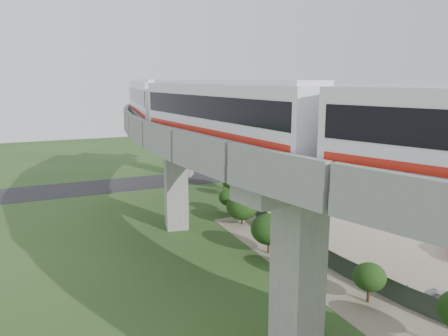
{
  "coord_description": "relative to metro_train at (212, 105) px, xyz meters",
  "views": [
    {
      "loc": [
        -11.16,
        -28.21,
        14.1
      ],
      "look_at": [
        1.86,
        1.25,
        7.5
      ],
      "focal_mm": 35.0,
      "sensor_mm": 36.0,
      "label": 1
    }
  ],
  "objects": [
    {
      "name": "tree_6",
      "position": [
        7.34,
        -8.31,
        -10.54
      ],
      "size": [
        2.1,
        2.1,
        2.67
      ],
      "color": "#382314",
      "rests_on": "ground"
    },
    {
      "name": "tree_0",
      "position": [
        10.92,
        22.67,
        -10.22
      ],
      "size": [
        2.85,
        2.85,
        3.3
      ],
      "color": "#382314",
      "rests_on": "ground"
    },
    {
      "name": "tree_5",
      "position": [
        5.82,
        -4.02,
        -10.61
      ],
      "size": [
        2.28,
        2.28,
        2.67
      ],
      "color": "#382314",
      "rests_on": "ground"
    },
    {
      "name": "asphalt_road",
      "position": [
        -0.35,
        30.11,
        -12.29
      ],
      "size": [
        60.0,
        8.0,
        0.03
      ],
      "primitive_type": "cube",
      "color": "#232326",
      "rests_on": "ground"
    },
    {
      "name": "ground",
      "position": [
        -0.35,
        0.11,
        -12.31
      ],
      "size": [
        160.0,
        160.0,
        0.0
      ],
      "primitive_type": "plane",
      "color": "#2B451B",
      "rests_on": "ground"
    },
    {
      "name": "car_dark",
      "position": [
        9.63,
        1.93,
        -11.69
      ],
      "size": [
        4.28,
        3.34,
        1.16
      ],
      "primitive_type": "imported",
      "rotation": [
        0.0,
        0.0,
        2.07
      ],
      "color": "black",
      "rests_on": "dirt_lot"
    },
    {
      "name": "tree_3",
      "position": [
        6.71,
        8.76,
        -10.47
      ],
      "size": [
        3.12,
        3.12,
        3.17
      ],
      "color": "#382314",
      "rests_on": "ground"
    },
    {
      "name": "fence",
      "position": [
        9.41,
        0.11,
        -11.56
      ],
      "size": [
        3.87,
        38.73,
        1.5
      ],
      "color": "#2D382D",
      "rests_on": "ground"
    },
    {
      "name": "tree_1",
      "position": [
        9.99,
        18.69,
        -10.49
      ],
      "size": [
        1.93,
        1.93,
        2.65
      ],
      "color": "#382314",
      "rests_on": "ground"
    },
    {
      "name": "metro_train",
      "position": [
        0.0,
        0.0,
        0.0
      ],
      "size": [
        10.76,
        61.35,
        3.64
      ],
      "color": "silver",
      "rests_on": "ground"
    },
    {
      "name": "tree_4",
      "position": [
        5.48,
        1.32,
        -10.22
      ],
      "size": [
        2.98,
        2.98,
        3.36
      ],
      "color": "#382314",
      "rests_on": "ground"
    },
    {
      "name": "viaduct",
      "position": [
        3.49,
        0.11,
        -3.26
      ],
      "size": [
        19.58,
        73.98,
        11.4
      ],
      "color": "#99968E",
      "rests_on": "ground"
    },
    {
      "name": "dirt_lot",
      "position": [
        13.65,
        -1.89,
        -12.29
      ],
      "size": [
        18.0,
        26.0,
        0.04
      ],
      "primitive_type": "cube",
      "color": "gray",
      "rests_on": "ground"
    },
    {
      "name": "tree_2",
      "position": [
        6.96,
        12.53,
        -10.54
      ],
      "size": [
        2.08,
        2.08,
        2.66
      ],
      "color": "#382314",
      "rests_on": "ground"
    }
  ]
}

